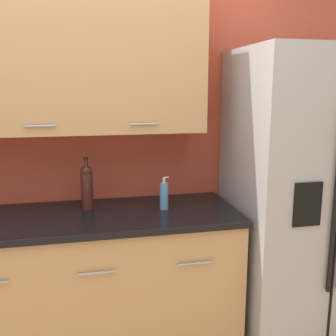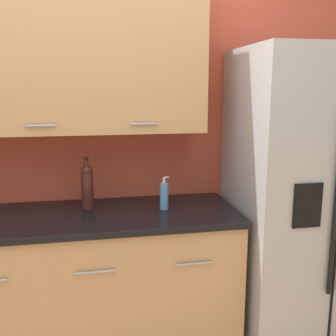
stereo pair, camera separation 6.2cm
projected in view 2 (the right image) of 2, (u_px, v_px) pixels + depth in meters
The scene contains 5 objects.
wall_back at pixel (59, 115), 2.41m from camera, with size 10.00×0.39×2.60m.
counter_unit at pixel (51, 289), 2.32m from camera, with size 2.20×0.64×0.92m.
refrigerator at pixel (304, 202), 2.47m from camera, with size 0.86×0.75×1.86m.
wine_bottle at pixel (87, 185), 2.35m from camera, with size 0.07×0.07×0.31m.
soap_dispenser at pixel (164, 196), 2.34m from camera, with size 0.06×0.05×0.20m.
Camera 2 is at (0.16, -1.44, 1.62)m, focal length 42.00 mm.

